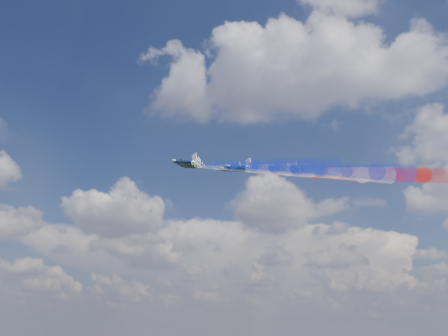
% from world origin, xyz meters
% --- Properties ---
extents(jet_lead, '(15.67, 14.76, 7.36)m').
position_xyz_m(jet_lead, '(-37.92, 28.25, 168.47)').
color(jet_lead, black).
extents(trail_lead, '(41.41, 26.88, 16.14)m').
position_xyz_m(trail_lead, '(-14.13, 14.39, 161.22)').
color(trail_lead, white).
extents(jet_inner_left, '(15.67, 14.76, 7.36)m').
position_xyz_m(jet_inner_left, '(-32.68, 13.45, 163.86)').
color(jet_inner_left, black).
extents(trail_inner_left, '(41.41, 26.88, 16.14)m').
position_xyz_m(trail_inner_left, '(-8.89, -0.42, 156.61)').
color(trail_inner_left, '#182BCF').
extents(jet_inner_right, '(15.67, 14.76, 7.36)m').
position_xyz_m(jet_inner_right, '(-24.83, 30.33, 166.69)').
color(jet_inner_right, black).
extents(trail_inner_right, '(41.41, 26.88, 16.14)m').
position_xyz_m(trail_inner_right, '(-1.04, 16.47, 159.44)').
color(trail_inner_right, red).
extents(jet_outer_left, '(15.67, 14.76, 7.36)m').
position_xyz_m(jet_outer_left, '(-28.47, 0.57, 160.12)').
color(jet_outer_left, black).
extents(trail_outer_left, '(41.41, 26.88, 16.14)m').
position_xyz_m(trail_outer_left, '(-4.68, -13.29, 152.88)').
color(trail_outer_left, '#182BCF').
extents(jet_center_third, '(15.67, 14.76, 7.36)m').
position_xyz_m(jet_center_third, '(-17.95, 17.18, 162.02)').
color(jet_center_third, black).
extents(trail_center_third, '(41.41, 26.88, 16.14)m').
position_xyz_m(trail_center_third, '(5.84, 3.31, 154.77)').
color(trail_center_third, white).
extents(jet_outer_right, '(15.67, 14.76, 7.36)m').
position_xyz_m(jet_outer_right, '(-9.56, 33.25, 165.73)').
color(jet_outer_right, black).
extents(trail_outer_right, '(41.41, 26.88, 16.14)m').
position_xyz_m(trail_outer_right, '(14.23, 19.38, 158.48)').
color(trail_outer_right, red).
extents(jet_rear_left, '(15.67, 14.76, 7.36)m').
position_xyz_m(jet_rear_left, '(-14.31, 4.19, 158.34)').
color(jet_rear_left, black).
extents(trail_rear_left, '(41.41, 26.88, 16.14)m').
position_xyz_m(trail_rear_left, '(9.48, -9.68, 151.09)').
color(trail_rear_left, '#182BCF').
extents(jet_rear_right, '(15.67, 14.76, 7.36)m').
position_xyz_m(jet_rear_right, '(-4.46, 19.06, 161.12)').
color(jet_rear_right, black).
extents(trail_rear_right, '(41.41, 26.88, 16.14)m').
position_xyz_m(trail_rear_right, '(19.33, 5.19, 153.87)').
color(trail_rear_right, red).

